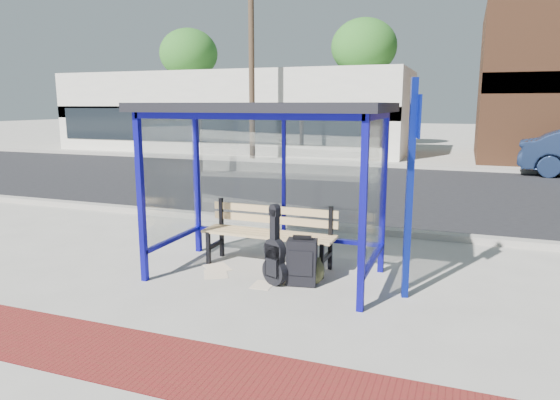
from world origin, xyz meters
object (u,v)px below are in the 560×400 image
at_px(suitcase, 302,262).
at_px(backpack, 313,272).
at_px(bench, 270,231).
at_px(guitar_bag, 275,258).

relative_size(suitcase, backpack, 1.87).
distance_m(bench, guitar_bag, 0.85).
bearing_deg(guitar_bag, suitcase, 45.16).
bearing_deg(guitar_bag, bench, 140.02).
relative_size(guitar_bag, backpack, 2.86).
bearing_deg(bench, suitcase, -40.71).
bearing_deg(suitcase, backpack, 16.80).
height_order(guitar_bag, suitcase, guitar_bag).
bearing_deg(backpack, bench, 142.12).
bearing_deg(bench, backpack, -32.55).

